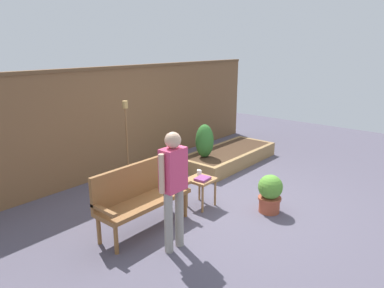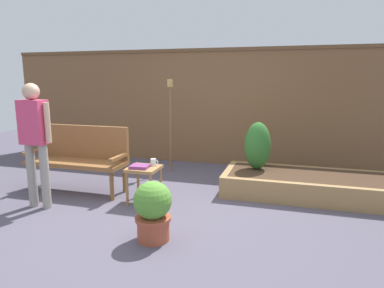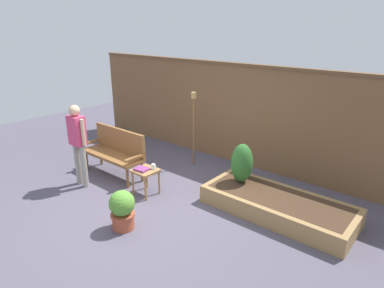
{
  "view_description": "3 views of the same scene",
  "coord_description": "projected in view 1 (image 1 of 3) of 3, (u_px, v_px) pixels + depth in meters",
  "views": [
    {
      "loc": [
        -4.49,
        -3.07,
        2.56
      ],
      "look_at": [
        -0.13,
        0.62,
        0.95
      ],
      "focal_mm": 33.01,
      "sensor_mm": 36.0,
      "label": 1
    },
    {
      "loc": [
        1.49,
        -3.68,
        1.61
      ],
      "look_at": [
        0.13,
        0.89,
        0.69
      ],
      "focal_mm": 31.87,
      "sensor_mm": 36.0,
      "label": 2
    },
    {
      "loc": [
        3.77,
        -3.38,
        2.9
      ],
      "look_at": [
        0.13,
        0.98,
        0.87
      ],
      "focal_mm": 31.37,
      "sensor_mm": 36.0,
      "label": 3
    }
  ],
  "objects": [
    {
      "name": "side_table",
      "position": [
        201.0,
        183.0,
        5.7
      ],
      "size": [
        0.4,
        0.4,
        0.48
      ],
      "color": "#9E7042",
      "rests_on": "ground_plane"
    },
    {
      "name": "raised_planter_bed",
      "position": [
        229.0,
        156.0,
        7.88
      ],
      "size": [
        2.4,
        1.0,
        0.3
      ],
      "color": "#997547",
      "rests_on": "ground_plane"
    },
    {
      "name": "fence_back",
      "position": [
        122.0,
        119.0,
        7.22
      ],
      "size": [
        8.4,
        0.14,
        2.16
      ],
      "color": "brown",
      "rests_on": "ground_plane"
    },
    {
      "name": "garden_bench",
      "position": [
        140.0,
        192.0,
        4.99
      ],
      "size": [
        1.44,
        0.48,
        0.94
      ],
      "color": "brown",
      "rests_on": "ground_plane"
    },
    {
      "name": "potted_boxwood",
      "position": [
        270.0,
        193.0,
        5.52
      ],
      "size": [
        0.38,
        0.38,
        0.61
      ],
      "color": "#A84C33",
      "rests_on": "ground_plane"
    },
    {
      "name": "tiki_torch",
      "position": [
        126.0,
        128.0,
        6.34
      ],
      "size": [
        0.1,
        0.1,
        1.6
      ],
      "color": "brown",
      "rests_on": "ground_plane"
    },
    {
      "name": "cup_on_table",
      "position": [
        199.0,
        173.0,
        5.81
      ],
      "size": [
        0.11,
        0.07,
        0.09
      ],
      "color": "white",
      "rests_on": "side_table"
    },
    {
      "name": "ground_plane",
      "position": [
        225.0,
        203.0,
        5.9
      ],
      "size": [
        14.0,
        14.0,
        0.0
      ],
      "primitive_type": "plane",
      "color": "#514C5B"
    },
    {
      "name": "shrub_near_bench",
      "position": [
        205.0,
        141.0,
        7.25
      ],
      "size": [
        0.38,
        0.38,
        0.7
      ],
      "color": "brown",
      "rests_on": "raised_planter_bed"
    },
    {
      "name": "person_by_bench",
      "position": [
        173.0,
        181.0,
        4.34
      ],
      "size": [
        0.47,
        0.2,
        1.56
      ],
      "color": "gray",
      "rests_on": "ground_plane"
    },
    {
      "name": "book_on_table",
      "position": [
        203.0,
        179.0,
        5.62
      ],
      "size": [
        0.25,
        0.21,
        0.04
      ],
      "primitive_type": "cube",
      "rotation": [
        0.0,
        0.0,
        0.1
      ],
      "color": "#7F3875",
      "rests_on": "side_table"
    }
  ]
}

